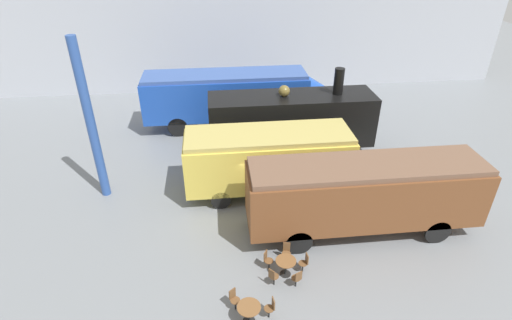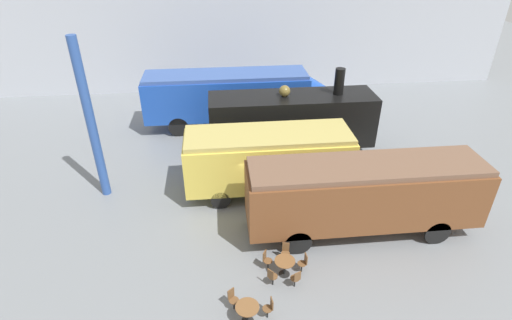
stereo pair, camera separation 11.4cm
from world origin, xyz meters
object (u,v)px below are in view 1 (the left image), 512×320
(passenger_coach_vintage, at_px, (268,157))
(cafe_table_near, at_px, (286,264))
(visitor_person, at_px, (296,194))
(cafe_table_mid, at_px, (249,310))
(passenger_coach_wooden, at_px, (365,192))
(cafe_chair_0, at_px, (267,259))
(streamlined_locomotive, at_px, (238,94))
(steam_locomotive, at_px, (291,119))

(passenger_coach_vintage, relative_size, cafe_table_near, 10.14)
(visitor_person, bearing_deg, cafe_table_mid, -115.09)
(cafe_table_near, bearing_deg, passenger_coach_vintage, 89.10)
(visitor_person, bearing_deg, passenger_coach_wooden, -33.41)
(passenger_coach_wooden, bearing_deg, cafe_chair_0, -156.61)
(cafe_table_near, bearing_deg, visitor_person, 73.49)
(streamlined_locomotive, bearing_deg, passenger_coach_vintage, -83.40)
(cafe_table_mid, bearing_deg, passenger_coach_vintage, 77.71)
(passenger_coach_vintage, bearing_deg, passenger_coach_wooden, -44.25)
(streamlined_locomotive, distance_m, cafe_chair_0, 13.63)
(cafe_table_near, bearing_deg, passenger_coach_wooden, 31.51)
(passenger_coach_wooden, xyz_separation_m, cafe_table_mid, (-5.40, -4.32, -1.51))
(passenger_coach_wooden, bearing_deg, cafe_table_mid, -141.35)
(passenger_coach_vintage, bearing_deg, cafe_table_near, -90.90)
(steam_locomotive, height_order, visitor_person, steam_locomotive)
(cafe_chair_0, bearing_deg, cafe_table_mid, -81.61)
(streamlined_locomotive, distance_m, steam_locomotive, 4.98)
(passenger_coach_vintage, relative_size, cafe_chair_0, 9.43)
(steam_locomotive, distance_m, passenger_coach_vintage, 4.36)
(streamlined_locomotive, distance_m, visitor_person, 10.18)
(steam_locomotive, height_order, passenger_coach_vintage, steam_locomotive)
(passenger_coach_wooden, bearing_deg, cafe_table_near, -148.49)
(steam_locomotive, bearing_deg, cafe_chair_0, -105.81)
(visitor_person, bearing_deg, cafe_table_near, -106.51)
(cafe_table_mid, bearing_deg, cafe_chair_0, 68.22)
(cafe_chair_0, height_order, visitor_person, visitor_person)
(streamlined_locomotive, relative_size, cafe_table_mid, 15.37)
(cafe_table_mid, bearing_deg, visitor_person, 64.91)
(passenger_coach_vintage, bearing_deg, cafe_table_mid, -102.29)
(steam_locomotive, bearing_deg, passenger_coach_wooden, -76.67)
(cafe_table_near, bearing_deg, streamlined_locomotive, 93.43)
(cafe_table_mid, xyz_separation_m, cafe_chair_0, (0.96, 2.40, -0.06))
(cafe_chair_0, bearing_deg, passenger_coach_wooden, 53.56)
(passenger_coach_vintage, relative_size, cafe_table_mid, 9.91)
(cafe_chair_0, distance_m, visitor_person, 4.10)
(passenger_coach_vintage, distance_m, cafe_table_mid, 8.21)
(streamlined_locomotive, relative_size, steam_locomotive, 1.34)
(streamlined_locomotive, height_order, passenger_coach_vintage, streamlined_locomotive)
(steam_locomotive, height_order, passenger_coach_wooden, steam_locomotive)
(cafe_table_mid, bearing_deg, cafe_table_near, 50.93)
(cafe_chair_0, bearing_deg, visitor_person, 92.98)
(streamlined_locomotive, distance_m, cafe_table_near, 14.03)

